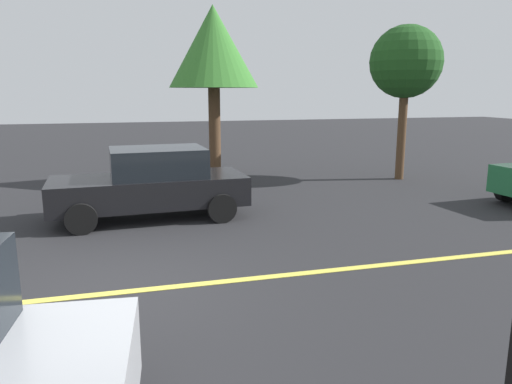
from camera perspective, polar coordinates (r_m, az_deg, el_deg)
The scene contains 5 objects.
ground_plane at distance 7.33m, azimuth -16.82°, elevation -11.43°, with size 80.00×80.00×0.00m, color #262628.
lane_marking_centre at distance 7.80m, azimuth 6.07°, elevation -9.48°, with size 28.00×0.16×0.01m, color #E0D14C.
car_black_behind_van at distance 11.11m, azimuth -12.18°, elevation 1.02°, with size 4.35×2.12×1.59m.
tree_left_verge at distance 16.39m, azimuth 17.28°, elevation 14.33°, with size 2.27×2.27×4.87m.
tree_centre_verge at distance 15.31m, azimuth -5.07°, elevation 16.52°, with size 2.74×2.74×5.38m.
Camera 1 is at (0.30, -6.76, 2.83)m, focal length 33.89 mm.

